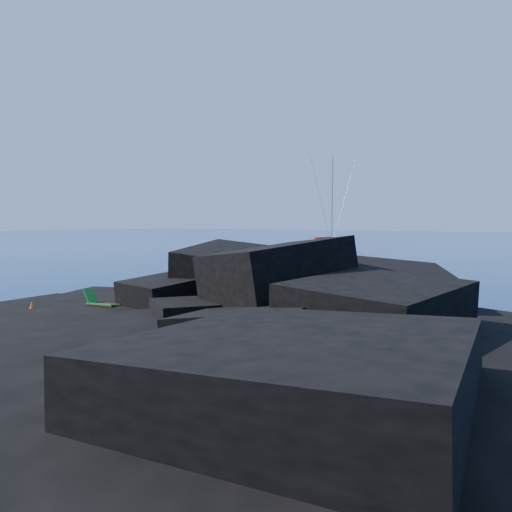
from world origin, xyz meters
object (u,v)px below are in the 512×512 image
Objects in this scene: deck_chair at (103,300)px; sunbather at (77,312)px; marker_cone at (32,308)px; sailboat at (329,254)px.

deck_chair is 0.96× the size of sunbather.
marker_cone reaches higher than sunbather.
sunbather is 2.73× the size of marker_cone.
sailboat is 47.17m from sunbather.
sunbather is 1.95m from marker_cone.
sailboat is at bearing 114.22° from sunbather.
deck_chair is 2.61× the size of marker_cone.
marker_cone is at bearing -141.37° from deck_chair.
sunbather is at bearing 32.61° from marker_cone.
sailboat is 46.06m from deck_chair.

